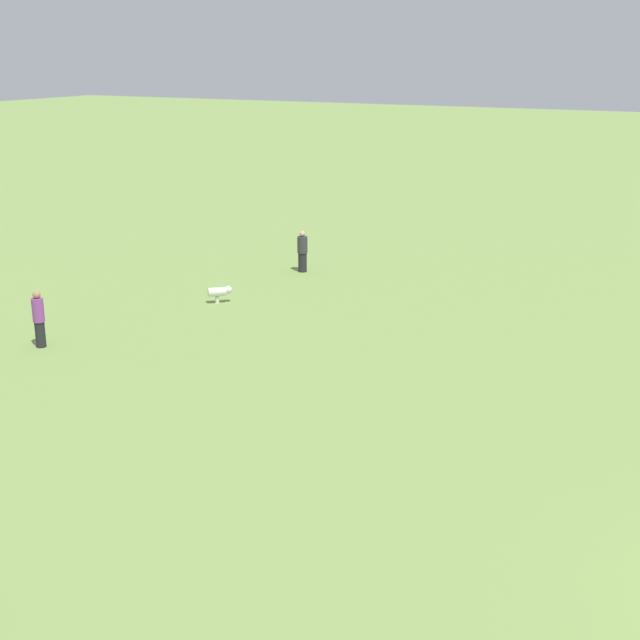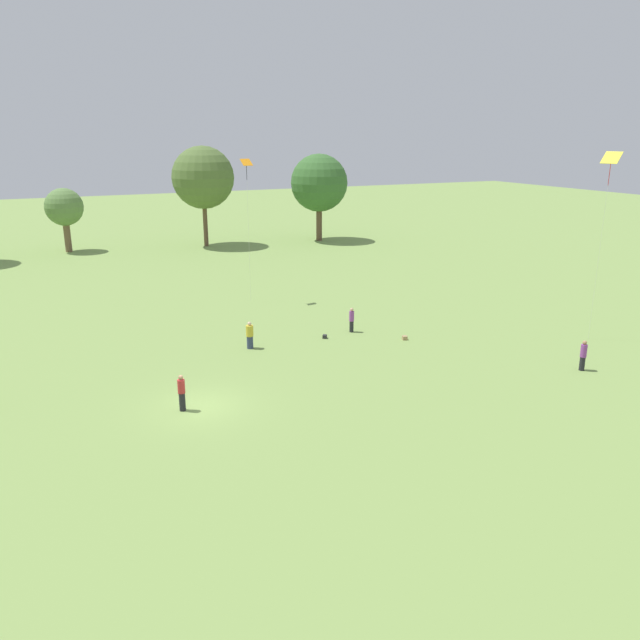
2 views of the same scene
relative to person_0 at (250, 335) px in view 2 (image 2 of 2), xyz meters
name	(u,v)px [view 2 (image 2 of 2)]	position (x,y,z in m)	size (l,w,h in m)	color
ground_plane	(200,407)	(-5.18, -7.39, -0.86)	(240.00, 240.00, 0.00)	#7A994C
tree_2	(64,208)	(-7.80, 41.45, 4.20)	(4.25, 4.25, 7.26)	brown
tree_3	(203,178)	(7.68, 38.46, 7.29)	(7.34, 7.34, 11.84)	brown
tree_4	(319,183)	(21.86, 36.31, 6.36)	(7.12, 7.12, 10.81)	brown
person_0	(250,335)	(0.00, 0.00, 0.00)	(0.61, 0.61, 1.75)	#333D5B
person_1	(583,355)	(16.00, -11.78, 0.04)	(0.50, 0.50, 1.79)	#232328
person_3	(352,320)	(7.43, 0.29, 0.01)	(0.37, 0.37, 1.71)	#232328
person_5	(182,393)	(-6.05, -7.44, 0.08)	(0.51, 0.51, 1.86)	#232328
kite_0	(611,164)	(20.98, -7.73, 10.42)	(1.08, 1.24, 12.02)	yellow
kite_3	(247,169)	(3.89, 11.09, 9.61)	(0.89, 0.77, 11.24)	orange
picnic_bag_0	(325,337)	(5.16, -0.20, -0.74)	(0.38, 0.39, 0.24)	#262628
picnic_bag_1	(405,338)	(9.82, -2.70, -0.73)	(0.37, 0.38, 0.25)	#A58459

